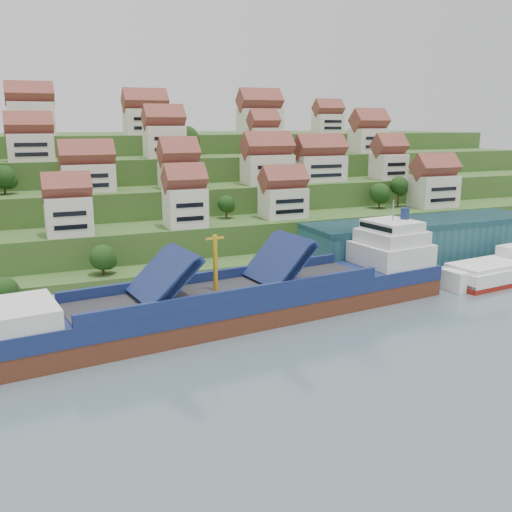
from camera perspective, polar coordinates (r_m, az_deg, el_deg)
name	(u,v)px	position (r m, az deg, el deg)	size (l,w,h in m)	color
ground	(251,318)	(104.76, -0.53, -6.23)	(300.00, 300.00, 0.00)	slate
quay	(309,280)	(125.57, 5.31, -2.44)	(180.00, 14.00, 2.20)	gray
hillside	(135,195)	(199.96, -11.99, 5.99)	(260.00, 128.00, 31.00)	#2D4C1E
hillside_village	(158,161)	(157.67, -9.74, 9.35)	(158.22, 64.12, 29.48)	silver
hillside_trees	(166,188)	(146.03, -9.00, 6.76)	(138.89, 62.29, 31.07)	#1E4316
warehouse	(423,240)	(143.28, 16.34, 1.55)	(60.00, 15.00, 10.00)	#204E57
flagpole	(313,261)	(118.99, 5.70, -0.45)	(1.28, 0.16, 8.00)	gray
cargo_ship	(250,300)	(103.37, -0.55, -4.38)	(88.16, 23.76, 19.45)	#572A1A
second_ship	(501,271)	(139.24, 23.30, -1.38)	(28.04, 13.10, 7.85)	maroon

